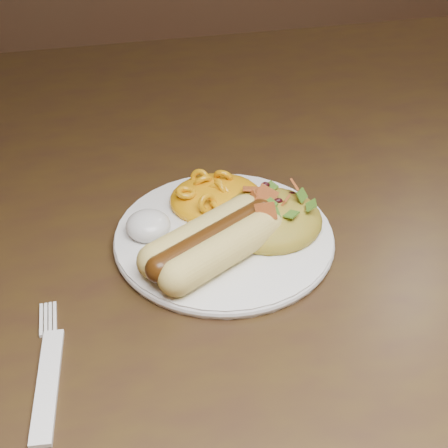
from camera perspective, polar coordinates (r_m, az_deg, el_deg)
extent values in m
cube|color=#36270F|center=(0.64, 5.64, 0.97)|extent=(1.60, 0.90, 0.04)
cylinder|color=white|center=(0.57, 0.00, -1.21)|extent=(0.25, 0.25, 0.01)
cylinder|color=#FFE97D|center=(0.52, -0.67, -2.77)|extent=(0.10, 0.08, 0.03)
cylinder|color=#FFE97D|center=(0.54, -1.38, -0.64)|extent=(0.10, 0.08, 0.03)
cylinder|color=#4A2C0E|center=(0.53, -1.04, -1.34)|extent=(0.11, 0.08, 0.02)
ellipsoid|color=orange|center=(0.59, -0.70, 3.37)|extent=(0.10, 0.09, 0.03)
ellipsoid|color=silver|center=(0.56, -6.98, 0.20)|extent=(0.04, 0.04, 0.02)
ellipsoid|color=#BA6D14|center=(0.57, 4.23, 0.85)|extent=(0.10, 0.09, 0.04)
cube|color=white|center=(0.47, -15.82, -13.91)|extent=(0.03, 0.14, 0.00)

